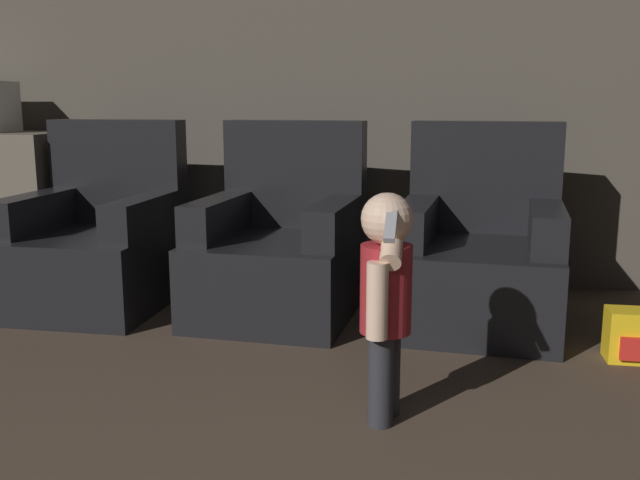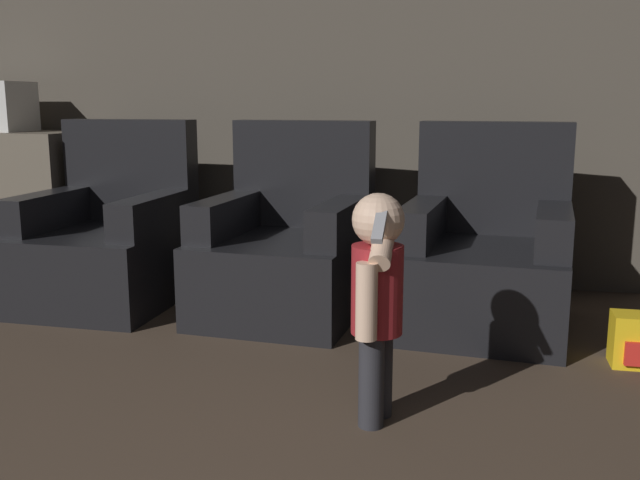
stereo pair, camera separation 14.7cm
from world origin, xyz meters
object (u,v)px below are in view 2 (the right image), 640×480
(armchair_right, at_px, (486,260))
(person_toddler, at_px, (377,290))
(armchair_middle, at_px, (287,251))
(armchair_left, at_px, (108,243))

(armchair_right, relative_size, person_toddler, 1.24)
(armchair_middle, distance_m, person_toddler, 1.41)
(armchair_left, bearing_deg, person_toddler, -35.11)
(armchair_left, relative_size, armchair_right, 1.00)
(armchair_right, height_order, person_toddler, armchair_right)
(armchair_middle, height_order, armchair_right, same)
(armchair_left, bearing_deg, armchair_middle, 1.19)
(armchair_middle, bearing_deg, armchair_right, 4.40)
(armchair_left, bearing_deg, armchair_right, 1.19)
(armchair_left, distance_m, person_toddler, 2.11)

